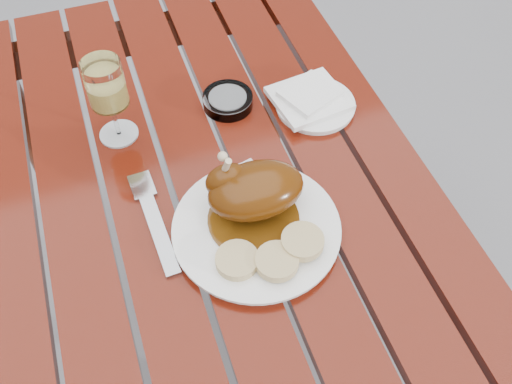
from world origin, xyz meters
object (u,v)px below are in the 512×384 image
Objects in this scene: table at (213,278)px; wine_glass at (110,101)px; side_plate at (315,105)px; ashtray at (228,101)px; dinner_plate at (256,229)px.

table is 0.50m from wine_glass.
side_plate reaches higher than table.
wine_glass is at bearing -177.81° from ashtray.
wine_glass is at bearing 128.26° from table.
ashtray is at bearing 158.86° from side_plate.
side_plate is at bearing -8.05° from wine_glass.
dinner_plate reaches higher than side_plate.
wine_glass reaches higher than side_plate.
side_plate is 0.18m from ashtray.
table is 0.47m from side_plate.
table is at bearing -51.74° from wine_glass.
table is at bearing 110.73° from dinner_plate.
table is 0.43m from ashtray.
ashtray is at bearing 81.48° from dinner_plate.
dinner_plate is (0.06, -0.15, 0.38)m from table.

